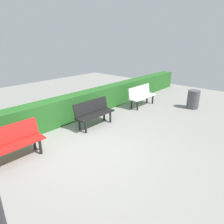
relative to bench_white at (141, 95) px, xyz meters
The scene contains 6 objects.
ground_plane 4.24m from the bench_white, 13.80° to the left, with size 18.46×18.46×0.00m, color gray.
bench_white is the anchor object (origin of this frame).
bench_black 2.82m from the bench_white, ahead, with size 1.43×0.49×0.86m.
bench_red 5.53m from the bench_white, ahead, with size 1.48×0.48×0.86m.
hedge_row 3.02m from the bench_white, 19.43° to the right, with size 14.46×0.54×0.90m, color #266023.
trash_bin 2.15m from the bench_white, 122.67° to the left, with size 0.48×0.48×0.77m, color #4C4C51.
Camera 1 is at (2.94, 3.46, 2.73)m, focal length 31.66 mm.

